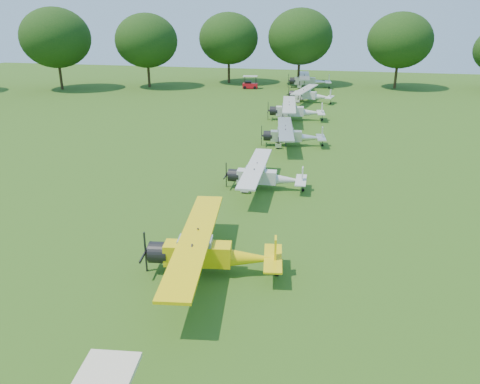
{
  "coord_description": "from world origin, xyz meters",
  "views": [
    {
      "loc": [
        6.24,
        -27.91,
        12.06
      ],
      "look_at": [
        0.19,
        -0.91,
        1.4
      ],
      "focal_mm": 35.0,
      "sensor_mm": 36.0,
      "label": 1
    }
  ],
  "objects_px": {
    "golf_cart": "(250,84)",
    "aircraft_6": "(309,94)",
    "aircraft_4": "(291,134)",
    "aircraft_5": "(294,110)",
    "aircraft_3": "(263,175)",
    "aircraft_2": "(208,251)",
    "aircraft_7": "(308,80)"
  },
  "relations": [
    {
      "from": "aircraft_4",
      "to": "aircraft_6",
      "type": "distance_m",
      "value": 23.87
    },
    {
      "from": "aircraft_5",
      "to": "golf_cart",
      "type": "bearing_deg",
      "value": 106.63
    },
    {
      "from": "aircraft_3",
      "to": "aircraft_5",
      "type": "height_order",
      "value": "aircraft_5"
    },
    {
      "from": "aircraft_2",
      "to": "aircraft_4",
      "type": "bearing_deg",
      "value": 78.91
    },
    {
      "from": "aircraft_7",
      "to": "aircraft_6",
      "type": "bearing_deg",
      "value": -90.47
    },
    {
      "from": "aircraft_3",
      "to": "aircraft_7",
      "type": "bearing_deg",
      "value": 88.49
    },
    {
      "from": "aircraft_6",
      "to": "aircraft_3",
      "type": "bearing_deg",
      "value": -80.99
    },
    {
      "from": "aircraft_3",
      "to": "golf_cart",
      "type": "relative_size",
      "value": 3.61
    },
    {
      "from": "aircraft_4",
      "to": "golf_cart",
      "type": "height_order",
      "value": "golf_cart"
    },
    {
      "from": "aircraft_6",
      "to": "aircraft_7",
      "type": "bearing_deg",
      "value": 104.76
    },
    {
      "from": "aircraft_2",
      "to": "aircraft_3",
      "type": "distance_m",
      "value": 12.24
    },
    {
      "from": "aircraft_2",
      "to": "aircraft_6",
      "type": "xyz_separation_m",
      "value": [
        0.81,
        48.32,
        -0.06
      ]
    },
    {
      "from": "aircraft_2",
      "to": "aircraft_3",
      "type": "height_order",
      "value": "aircraft_2"
    },
    {
      "from": "aircraft_2",
      "to": "aircraft_4",
      "type": "height_order",
      "value": "aircraft_2"
    },
    {
      "from": "aircraft_4",
      "to": "aircraft_6",
      "type": "height_order",
      "value": "aircraft_6"
    },
    {
      "from": "aircraft_6",
      "to": "golf_cart",
      "type": "distance_m",
      "value": 15.28
    },
    {
      "from": "aircraft_6",
      "to": "golf_cart",
      "type": "height_order",
      "value": "golf_cart"
    },
    {
      "from": "aircraft_6",
      "to": "aircraft_7",
      "type": "distance_m",
      "value": 13.95
    },
    {
      "from": "aircraft_4",
      "to": "aircraft_5",
      "type": "distance_m",
      "value": 11.67
    },
    {
      "from": "aircraft_5",
      "to": "golf_cart",
      "type": "height_order",
      "value": "aircraft_5"
    },
    {
      "from": "aircraft_7",
      "to": "golf_cart",
      "type": "relative_size",
      "value": 4.47
    },
    {
      "from": "aircraft_3",
      "to": "aircraft_4",
      "type": "distance_m",
      "value": 12.24
    },
    {
      "from": "aircraft_2",
      "to": "aircraft_7",
      "type": "distance_m",
      "value": 62.21
    },
    {
      "from": "aircraft_2",
      "to": "aircraft_3",
      "type": "xyz_separation_m",
      "value": [
        0.54,
        12.23,
        -0.16
      ]
    },
    {
      "from": "aircraft_4",
      "to": "aircraft_7",
      "type": "xyz_separation_m",
      "value": [
        -1.61,
        37.76,
        0.21
      ]
    },
    {
      "from": "golf_cart",
      "to": "aircraft_6",
      "type": "bearing_deg",
      "value": -51.33
    },
    {
      "from": "aircraft_7",
      "to": "aircraft_2",
      "type": "bearing_deg",
      "value": -95.35
    },
    {
      "from": "aircraft_2",
      "to": "aircraft_3",
      "type": "bearing_deg",
      "value": 78.99
    },
    {
      "from": "aircraft_3",
      "to": "aircraft_5",
      "type": "relative_size",
      "value": 0.87
    },
    {
      "from": "aircraft_2",
      "to": "aircraft_5",
      "type": "bearing_deg",
      "value": 81.37
    },
    {
      "from": "aircraft_6",
      "to": "aircraft_7",
      "type": "height_order",
      "value": "aircraft_7"
    },
    {
      "from": "aircraft_4",
      "to": "golf_cart",
      "type": "xyz_separation_m",
      "value": [
        -11.08,
        34.7,
        -0.43
      ]
    }
  ]
}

